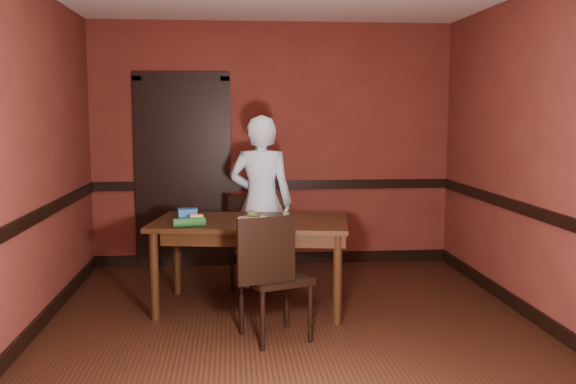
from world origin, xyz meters
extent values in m
cube|color=black|center=(0.00, 0.00, 0.00)|extent=(4.00, 4.50, 0.01)
cube|color=#5C231C|center=(0.00, 2.25, 1.35)|extent=(4.00, 0.02, 2.70)
cube|color=#5C231C|center=(0.00, -2.25, 1.35)|extent=(4.00, 0.02, 2.70)
cube|color=#5C231C|center=(-2.00, 0.00, 1.35)|extent=(0.02, 4.50, 2.70)
cube|color=#5C231C|center=(2.00, 0.00, 1.35)|extent=(0.02, 4.50, 2.70)
cube|color=black|center=(0.00, 2.23, 0.90)|extent=(4.00, 0.03, 0.10)
cube|color=black|center=(-1.99, 0.00, 0.90)|extent=(0.03, 4.50, 0.10)
cube|color=black|center=(1.99, 0.00, 0.90)|extent=(0.03, 4.50, 0.10)
cube|color=black|center=(0.00, 2.23, 0.06)|extent=(4.00, 0.03, 0.12)
cube|color=black|center=(-1.99, 0.00, 0.06)|extent=(0.03, 4.50, 0.12)
cube|color=black|center=(1.99, 0.00, 0.06)|extent=(0.03, 4.50, 0.12)
cube|color=black|center=(-1.00, 2.21, 1.02)|extent=(0.85, 0.04, 2.05)
cube|color=black|center=(-1.48, 2.23, 1.02)|extent=(0.10, 0.06, 2.15)
cube|color=black|center=(-0.52, 2.23, 1.02)|extent=(0.10, 0.06, 2.15)
cube|color=black|center=(-1.00, 2.23, 2.10)|extent=(1.05, 0.06, 0.10)
cube|color=black|center=(-0.30, 0.58, 0.39)|extent=(1.79, 1.19, 0.78)
imported|color=silver|center=(-0.18, 1.24, 0.84)|extent=(0.68, 0.52, 1.68)
cylinder|color=white|center=(-0.28, 0.58, 0.79)|extent=(0.28, 0.28, 0.01)
cube|color=#9D814C|center=(-0.28, 0.58, 0.80)|extent=(0.13, 0.12, 0.02)
ellipsoid|color=#3D8932|center=(-0.28, 0.58, 0.83)|extent=(0.12, 0.11, 0.03)
cylinder|color=red|center=(-0.31, 0.60, 0.84)|extent=(0.05, 0.05, 0.01)
cylinder|color=red|center=(-0.25, 0.57, 0.84)|extent=(0.05, 0.05, 0.01)
cylinder|color=#80BB61|center=(-0.31, 0.56, 0.84)|extent=(0.03, 0.03, 0.01)
cylinder|color=#80BB61|center=(-0.25, 0.61, 0.84)|extent=(0.03, 0.03, 0.01)
cylinder|color=#80BB61|center=(-0.28, 0.58, 0.84)|extent=(0.03, 0.03, 0.01)
cylinder|color=#5F9446|center=(-0.01, 0.48, 0.81)|extent=(0.06, 0.06, 0.07)
cylinder|color=#B7B7AA|center=(-0.01, 0.48, 0.85)|extent=(0.07, 0.07, 0.01)
cylinder|color=white|center=(-0.77, 0.62, 0.78)|extent=(0.15, 0.15, 0.01)
cube|color=#EDDF6C|center=(-0.77, 0.62, 0.81)|extent=(0.11, 0.07, 0.04)
cube|color=#2666B7|center=(-0.86, 0.81, 0.81)|extent=(0.18, 0.13, 0.06)
cube|color=#2666B7|center=(-0.86, 0.81, 0.85)|extent=(0.19, 0.14, 0.01)
cylinder|color=#17471B|center=(-0.82, 0.29, 0.82)|extent=(0.27, 0.14, 0.07)
camera|label=1|loc=(-0.47, -4.91, 1.70)|focal=40.00mm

